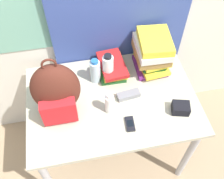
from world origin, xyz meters
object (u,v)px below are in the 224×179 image
at_px(book_stack_center, 152,52).
at_px(sunglasses_case, 128,95).
at_px(backpack, 56,91).
at_px(sports_bottle, 108,68).
at_px(sunscreen_bottle, 110,104).
at_px(book_stack_left, 112,67).
at_px(water_bottle, 95,71).
at_px(camera_pouch, 181,108).
at_px(cell_phone, 130,124).

xyz_separation_m(book_stack_center, sunglasses_case, (-0.21, -0.23, -0.13)).
xyz_separation_m(backpack, sunglasses_case, (0.44, 0.01, -0.17)).
bearing_deg(book_stack_center, backpack, -160.16).
relative_size(sports_bottle, sunscreen_bottle, 1.35).
height_order(book_stack_left, water_bottle, water_bottle).
distance_m(water_bottle, sports_bottle, 0.09).
bearing_deg(backpack, sunscreen_bottle, -13.47).
xyz_separation_m(sunscreen_bottle, camera_pouch, (0.44, -0.09, -0.05)).
bearing_deg(sunglasses_case, water_bottle, 135.77).
height_order(sunscreen_bottle, camera_pouch, sunscreen_bottle).
xyz_separation_m(sports_bottle, sunglasses_case, (0.10, -0.18, -0.09)).
height_order(cell_phone, sunglasses_case, sunglasses_case).
bearing_deg(cell_phone, backpack, 153.89).
distance_m(book_stack_left, camera_pouch, 0.54).
xyz_separation_m(book_stack_left, sunscreen_bottle, (-0.08, -0.32, 0.03)).
bearing_deg(book_stack_center, cell_phone, -120.13).
bearing_deg(water_bottle, book_stack_left, 23.40).
bearing_deg(book_stack_center, water_bottle, -173.53).
bearing_deg(camera_pouch, book_stack_center, 101.41).
xyz_separation_m(book_stack_center, cell_phone, (-0.25, -0.44, -0.14)).
xyz_separation_m(sunglasses_case, camera_pouch, (0.29, -0.17, 0.01)).
xyz_separation_m(backpack, water_bottle, (0.26, 0.19, -0.10)).
height_order(cell_phone, camera_pouch, camera_pouch).
bearing_deg(sunscreen_bottle, sports_bottle, 81.31).
xyz_separation_m(book_stack_left, book_stack_center, (0.28, -0.01, 0.10)).
xyz_separation_m(backpack, camera_pouch, (0.74, -0.16, -0.16)).
height_order(backpack, book_stack_left, backpack).
distance_m(book_stack_left, sports_bottle, 0.09).
xyz_separation_m(book_stack_left, water_bottle, (-0.13, -0.05, 0.04)).
distance_m(backpack, book_stack_left, 0.48).
relative_size(book_stack_left, water_bottle, 1.44).
bearing_deg(sunscreen_bottle, sunglasses_case, 30.20).
bearing_deg(water_bottle, cell_phone, -69.23).
relative_size(sports_bottle, sunglasses_case, 1.45).
height_order(backpack, sunscreen_bottle, backpack).
bearing_deg(water_bottle, sunscreen_bottle, -80.04).
distance_m(cell_phone, sunglasses_case, 0.21).
height_order(book_stack_left, cell_phone, book_stack_left).
relative_size(cell_phone, camera_pouch, 0.84).
xyz_separation_m(water_bottle, sunscreen_bottle, (0.05, -0.26, -0.01)).
bearing_deg(book_stack_center, camera_pouch, -78.59).
bearing_deg(sunglasses_case, backpack, -178.78).
distance_m(water_bottle, sunscreen_bottle, 0.27).
xyz_separation_m(book_stack_left, sports_bottle, (-0.04, -0.05, 0.06)).
xyz_separation_m(water_bottle, cell_phone, (0.15, -0.39, -0.08)).
height_order(backpack, water_bottle, backpack).
distance_m(book_stack_center, sunglasses_case, 0.34).
height_order(sunscreen_bottle, cell_phone, sunscreen_bottle).
distance_m(book_stack_left, cell_phone, 0.45).
height_order(book_stack_center, camera_pouch, book_stack_center).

